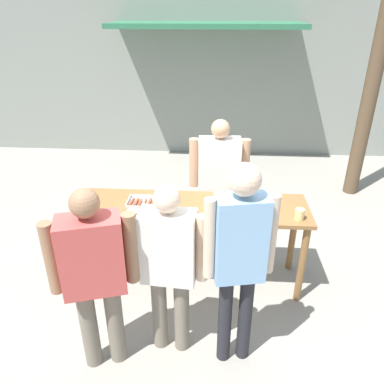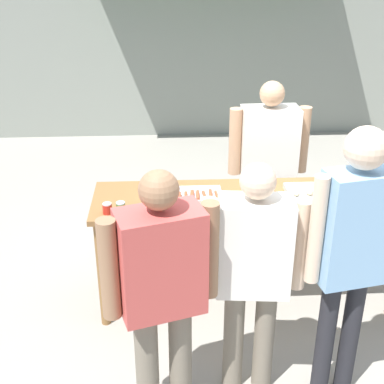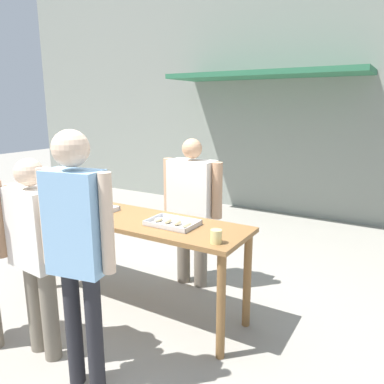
% 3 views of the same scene
% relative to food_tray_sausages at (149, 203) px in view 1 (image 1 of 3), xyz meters
% --- Properties ---
extents(ground_plane, '(24.00, 24.00, 0.00)m').
position_rel_food_tray_sausages_xyz_m(ground_plane, '(0.43, 0.00, -0.93)').
color(ground_plane, gray).
extents(building_facade_back, '(12.00, 1.11, 4.50)m').
position_rel_food_tray_sausages_xyz_m(building_facade_back, '(0.43, 3.98, 1.33)').
color(building_facade_back, gray).
rests_on(building_facade_back, ground).
extents(serving_table, '(2.31, 0.64, 0.91)m').
position_rel_food_tray_sausages_xyz_m(serving_table, '(0.43, 0.00, -0.14)').
color(serving_table, brown).
rests_on(serving_table, ground).
extents(food_tray_sausages, '(0.44, 0.25, 0.04)m').
position_rel_food_tray_sausages_xyz_m(food_tray_sausages, '(0.00, 0.00, 0.00)').
color(food_tray_sausages, silver).
rests_on(food_tray_sausages, serving_table).
extents(food_tray_buns, '(0.43, 0.29, 0.05)m').
position_rel_food_tray_sausages_xyz_m(food_tray_buns, '(0.93, 0.00, 0.00)').
color(food_tray_buns, silver).
rests_on(food_tray_buns, serving_table).
extents(condiment_jar_mustard, '(0.07, 0.07, 0.08)m').
position_rel_food_tray_sausages_xyz_m(condiment_jar_mustard, '(-0.59, -0.21, 0.02)').
color(condiment_jar_mustard, '#B22319').
rests_on(condiment_jar_mustard, serving_table).
extents(condiment_jar_ketchup, '(0.07, 0.07, 0.08)m').
position_rel_food_tray_sausages_xyz_m(condiment_jar_ketchup, '(-0.50, -0.19, 0.02)').
color(condiment_jar_ketchup, '#567A38').
rests_on(condiment_jar_ketchup, serving_table).
extents(beer_cup, '(0.09, 0.09, 0.11)m').
position_rel_food_tray_sausages_xyz_m(beer_cup, '(1.45, -0.19, 0.04)').
color(beer_cup, '#DBC67A').
rests_on(beer_cup, serving_table).
extents(person_server_behind_table, '(0.69, 0.27, 1.59)m').
position_rel_food_tray_sausages_xyz_m(person_server_behind_table, '(0.70, 0.71, 0.01)').
color(person_server_behind_table, '#756B5B').
rests_on(person_server_behind_table, ground).
extents(person_customer_holding_hotdog, '(0.64, 0.37, 1.61)m').
position_rel_food_tray_sausages_xyz_m(person_customer_holding_hotdog, '(-0.22, -1.10, 0.02)').
color(person_customer_holding_hotdog, '#756B5B').
rests_on(person_customer_holding_hotdog, ground).
extents(person_customer_with_cup, '(0.53, 0.27, 1.78)m').
position_rel_food_tray_sausages_xyz_m(person_customer_with_cup, '(0.85, -0.99, 0.16)').
color(person_customer_with_cup, '#232328').
rests_on(person_customer_with_cup, ground).
extents(person_customer_waiting_in_line, '(0.61, 0.27, 1.56)m').
position_rel_food_tray_sausages_xyz_m(person_customer_waiting_in_line, '(0.31, -0.91, -0.01)').
color(person_customer_waiting_in_line, '#756B5B').
rests_on(person_customer_waiting_in_line, ground).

